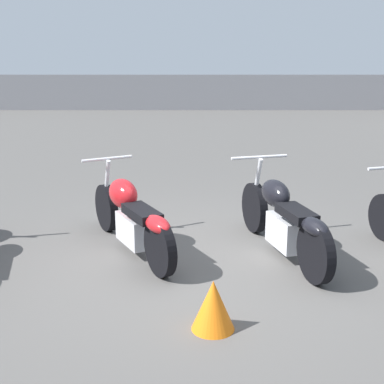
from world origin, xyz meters
name	(u,v)px	position (x,y,z in m)	size (l,w,h in m)	color
ground_plane	(192,265)	(0.00, 0.00, 0.00)	(60.00, 60.00, 0.00)	#514F4C
fence_back	(190,93)	(0.00, 14.65, 0.64)	(40.00, 0.04, 1.29)	gray
motorcycle_slot_2	(129,216)	(-0.70, 0.40, 0.41)	(1.17, 1.97, 0.96)	black
motorcycle_slot_3	(281,219)	(0.98, 0.28, 0.42)	(0.88, 2.14, 0.99)	black
traffic_cone_near	(211,305)	(0.14, -1.33, 0.21)	(0.36, 0.36, 0.43)	orange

